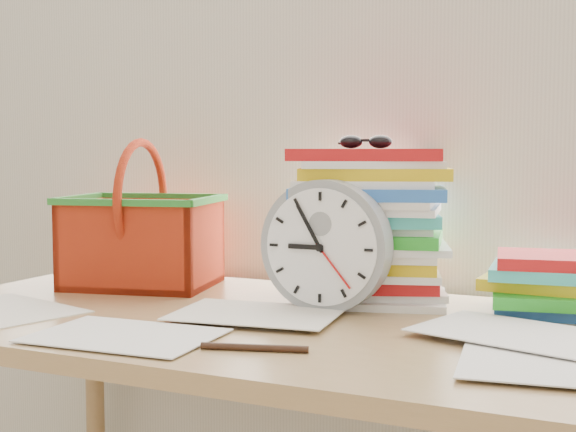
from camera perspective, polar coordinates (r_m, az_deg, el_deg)
The scene contains 9 objects.
curtain at distance 1.71m, azimuth 5.41°, elevation 13.55°, with size 2.40×0.01×2.50m, color silver.
desk at distance 1.39m, azimuth -0.14°, elevation -10.33°, with size 1.40×0.70×0.75m.
paper_stack at distance 1.52m, azimuth 5.69°, elevation -0.65°, with size 0.31×0.25×0.29m, color white, non-canonical shape.
clock at distance 1.42m, azimuth 2.71°, elevation -2.13°, with size 0.23×0.23×0.05m, color gray.
sunglasses at distance 1.52m, azimuth 5.54°, elevation 5.28°, with size 0.11×0.10×0.03m, color black, non-canonical shape.
book_stack at distance 1.47m, azimuth 18.26°, elevation -4.65°, with size 0.25×0.19×0.10m, color white, non-canonical shape.
basket at distance 1.71m, azimuth -10.34°, elevation 0.10°, with size 0.30×0.23×0.30m, color red, non-canonical shape.
pen at distance 1.16m, azimuth -2.41°, elevation -9.33°, with size 0.01×0.01×0.16m, color black.
scattered_papers at distance 1.37m, azimuth -0.14°, elevation -7.07°, with size 1.26×0.42×0.02m, color white, non-canonical shape.
Camera 1 is at (0.57, 0.38, 1.04)m, focal length 50.00 mm.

